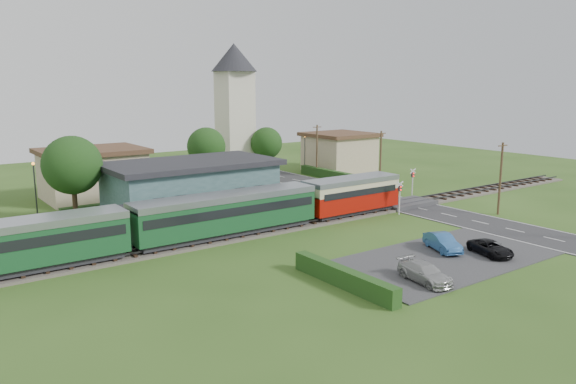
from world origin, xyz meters
TOP-DOWN VIEW (x-y plane):
  - ground at (0.00, 0.00)m, footprint 120.00×120.00m
  - railway_track at (0.00, 2.00)m, footprint 76.00×3.20m
  - road at (10.00, 0.00)m, footprint 6.00×70.00m
  - car_park at (-1.50, -12.00)m, footprint 17.00×9.00m
  - crossing_deck at (10.00, 2.00)m, footprint 6.20×3.40m
  - platform at (-10.00, 5.20)m, footprint 30.00×3.00m
  - equipment_hut at (-18.00, 5.20)m, footprint 2.30×2.30m
  - station_building at (-10.00, 10.99)m, footprint 16.00×9.00m
  - train at (-14.47, 2.00)m, footprint 43.20×2.90m
  - church_tower at (5.00, 28.00)m, footprint 6.00×6.00m
  - house_west at (-15.00, 25.00)m, footprint 10.80×8.80m
  - house_east at (20.00, 24.00)m, footprint 8.80×8.80m
  - hedge_carpark at (-11.00, -12.00)m, footprint 0.80×9.00m
  - hedge_roadside at (14.20, 16.00)m, footprint 0.80×18.00m
  - hedge_station at (-10.00, 15.50)m, footprint 22.00×0.80m
  - tree_a at (-20.00, 14.00)m, footprint 5.20×5.20m
  - tree_b at (-2.00, 23.00)m, footprint 4.60×4.60m
  - tree_c at (8.00, 25.00)m, footprint 4.20×4.20m
  - utility_pole_b at (14.20, -6.00)m, footprint 1.40×0.22m
  - utility_pole_c at (14.20, 10.00)m, footprint 1.40×0.22m
  - utility_pole_d at (14.20, 22.00)m, footprint 1.40×0.22m
  - crossing_signal_near at (6.40, -0.41)m, footprint 0.84×0.28m
  - crossing_signal_far at (13.60, 4.39)m, footprint 0.84×0.28m
  - streetlamp_west at (-22.00, 20.00)m, footprint 0.30×0.30m
  - streetlamp_east at (16.00, 27.00)m, footprint 0.30×0.30m
  - car_on_road at (9.23, 10.38)m, footprint 3.22×1.41m
  - car_park_blue at (0.03, -10.73)m, footprint 2.76×4.14m
  - car_park_silver at (-6.35, -14.50)m, footprint 2.28×4.37m
  - car_park_dark at (2.01, -13.53)m, footprint 2.73×4.11m
  - pedestrian_near at (-1.84, 5.62)m, footprint 0.62×0.43m
  - pedestrian_far at (-17.38, 4.58)m, footprint 0.91×1.04m

SIDE VIEW (x-z plane):
  - ground at x=0.00m, z-range 0.00..0.00m
  - road at x=10.00m, z-range 0.00..0.05m
  - car_park at x=-1.50m, z-range 0.00..0.08m
  - railway_track at x=0.00m, z-range -0.13..0.36m
  - crossing_deck at x=10.00m, z-range 0.00..0.45m
  - platform at x=-10.00m, z-range 0.00..0.45m
  - car_on_road at x=9.23m, z-range 0.05..1.13m
  - hedge_carpark at x=-11.00m, z-range 0.00..1.20m
  - hedge_roadside at x=14.20m, z-range 0.00..1.20m
  - car_park_dark at x=2.01m, z-range 0.08..1.13m
  - hedge_station at x=-10.00m, z-range 0.00..1.30m
  - car_park_silver at x=-6.35m, z-range 0.08..1.29m
  - car_park_blue at x=0.03m, z-range 0.08..1.37m
  - pedestrian_near at x=-1.84m, z-range 0.45..2.08m
  - pedestrian_far at x=-17.38m, z-range 0.45..2.26m
  - equipment_hut at x=-18.00m, z-range 0.47..3.02m
  - crossing_signal_near at x=6.40m, z-range 0.50..3.78m
  - crossing_signal_far at x=13.60m, z-range 0.50..3.78m
  - train at x=-14.47m, z-range 0.48..3.88m
  - station_building at x=-10.00m, z-range 0.04..5.34m
  - house_west at x=-15.00m, z-range 0.04..5.54m
  - house_east at x=20.00m, z-range 0.05..5.55m
  - streetlamp_west at x=-22.00m, z-range 0.46..5.62m
  - streetlamp_east at x=16.00m, z-range 0.46..5.62m
  - utility_pole_b at x=14.20m, z-range 0.13..7.13m
  - utility_pole_c at x=14.20m, z-range 0.13..7.13m
  - utility_pole_d at x=14.20m, z-range 0.13..7.13m
  - tree_c at x=8.00m, z-range 1.26..8.04m
  - tree_b at x=-2.00m, z-range 1.35..8.69m
  - tree_a at x=-20.00m, z-range 1.38..9.38m
  - church_tower at x=5.00m, z-range 1.43..19.03m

